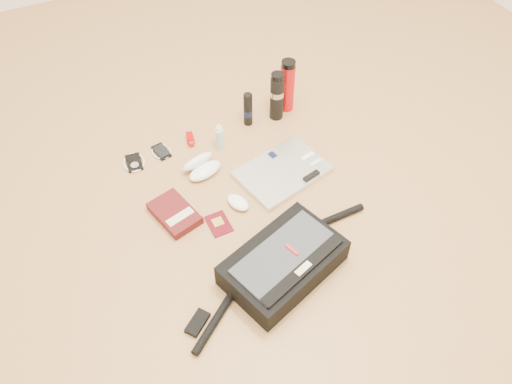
# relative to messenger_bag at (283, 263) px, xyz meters

# --- Properties ---
(ground) EXTENTS (4.00, 4.00, 0.00)m
(ground) POSITION_rel_messenger_bag_xyz_m (0.04, 0.29, -0.05)
(ground) COLOR #B08049
(ground) RESTS_ON ground
(messenger_bag) EXTENTS (0.82, 0.38, 0.12)m
(messenger_bag) POSITION_rel_messenger_bag_xyz_m (0.00, 0.00, 0.00)
(messenger_bag) COLOR black
(messenger_bag) RESTS_ON ground
(laptop) EXTENTS (0.41, 0.32, 0.03)m
(laptop) POSITION_rel_messenger_bag_xyz_m (0.22, 0.42, -0.04)
(laptop) COLOR silver
(laptop) RESTS_ON ground
(book) EXTENTS (0.18, 0.23, 0.04)m
(book) POSITION_rel_messenger_bag_xyz_m (-0.26, 0.40, -0.04)
(book) COLOR #480F10
(book) RESTS_ON ground
(passport) EXTENTS (0.08, 0.11, 0.01)m
(passport) POSITION_rel_messenger_bag_xyz_m (-0.12, 0.29, -0.05)
(passport) COLOR #500610
(passport) RESTS_ON ground
(mouse) EXTENTS (0.09, 0.12, 0.03)m
(mouse) POSITION_rel_messenger_bag_xyz_m (-0.02, 0.35, -0.04)
(mouse) COLOR white
(mouse) RESTS_ON ground
(sunglasses_case) EXTENTS (0.18, 0.16, 0.09)m
(sunglasses_case) POSITION_rel_messenger_bag_xyz_m (-0.08, 0.58, -0.02)
(sunglasses_case) COLOR white
(sunglasses_case) RESTS_ON ground
(ipod) EXTENTS (0.10, 0.11, 0.01)m
(ipod) POSITION_rel_messenger_bag_xyz_m (-0.32, 0.75, -0.05)
(ipod) COLOR black
(ipod) RESTS_ON ground
(phone) EXTENTS (0.09, 0.11, 0.01)m
(phone) POSITION_rel_messenger_bag_xyz_m (-0.19, 0.76, -0.05)
(phone) COLOR black
(phone) RESTS_ON ground
(inhaler) EXTENTS (0.04, 0.10, 0.03)m
(inhaler) POSITION_rel_messenger_bag_xyz_m (-0.05, 0.78, -0.04)
(inhaler) COLOR #A00105
(inhaler) RESTS_ON ground
(spray_bottle) EXTENTS (0.03, 0.03, 0.13)m
(spray_bottle) POSITION_rel_messenger_bag_xyz_m (0.05, 0.68, 0.00)
(spray_bottle) COLOR #9AC6D5
(spray_bottle) RESTS_ON ground
(aerosol_can) EXTENTS (0.05, 0.05, 0.17)m
(aerosol_can) POSITION_rel_messenger_bag_xyz_m (0.23, 0.77, 0.03)
(aerosol_can) COLOR black
(aerosol_can) RESTS_ON ground
(thermos_black) EXTENTS (0.07, 0.07, 0.24)m
(thermos_black) POSITION_rel_messenger_bag_xyz_m (0.37, 0.75, 0.07)
(thermos_black) COLOR black
(thermos_black) RESTS_ON ground
(thermos_red) EXTENTS (0.08, 0.08, 0.26)m
(thermos_red) POSITION_rel_messenger_bag_xyz_m (0.44, 0.79, 0.07)
(thermos_red) COLOR #B20D11
(thermos_red) RESTS_ON ground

